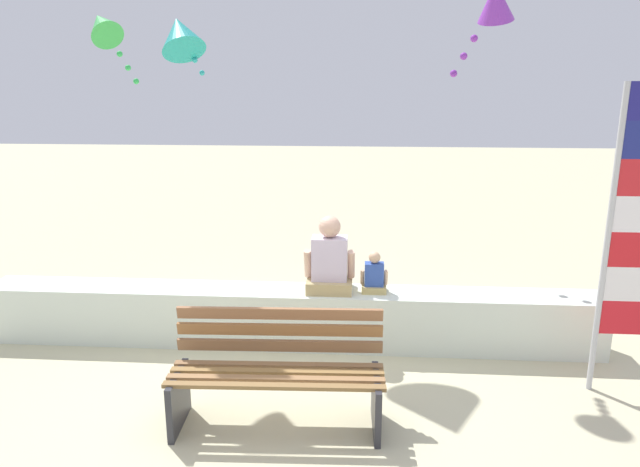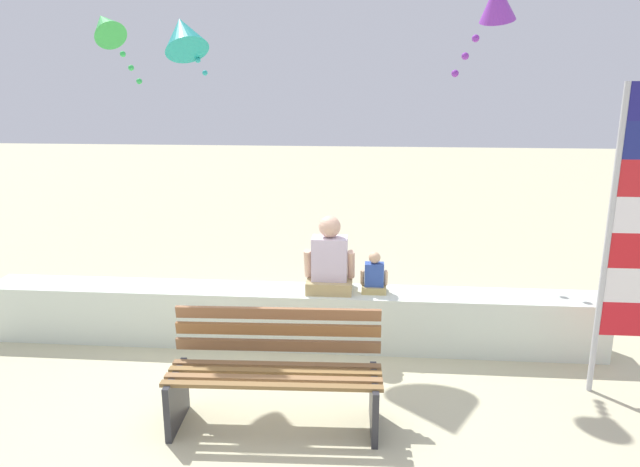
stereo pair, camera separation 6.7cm
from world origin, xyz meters
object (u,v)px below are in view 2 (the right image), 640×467
person_adult (330,262)px  kite_teal (183,34)px  park_bench (275,373)px  kite_green (106,26)px  kite_purple (496,3)px  flag_banner (627,226)px  person_child (374,276)px

person_adult → kite_teal: (-2.35, 3.14, 2.42)m
park_bench → person_adult: person_adult is taller
kite_green → kite_purple: bearing=-16.1°
flag_banner → kite_purple: kite_purple is taller
flag_banner → kite_purple: (-0.85, 1.73, 1.94)m
person_adult → person_child: size_ratio=1.85×
person_child → kite_green: (-3.61, 2.37, 2.61)m
park_bench → flag_banner: (2.83, 0.71, 1.08)m
park_bench → person_child: (0.78, 1.47, 0.33)m
person_child → kite_teal: size_ratio=0.40×
person_adult → kite_teal: 4.61m
park_bench → kite_green: (-2.83, 3.84, 2.94)m
person_child → kite_purple: kite_purple is taller
kite_purple → person_adult: bearing=-149.3°
park_bench → flag_banner: size_ratio=0.64×
park_bench → kite_green: kite_green is taller
kite_green → kite_teal: kite_teal is taller
person_child → kite_green: 5.04m
kite_teal → person_child: bearing=-48.3°
flag_banner → kite_purple: bearing=116.0°
flag_banner → park_bench: bearing=-165.9°
person_child → kite_purple: size_ratio=0.42×
park_bench → person_adult: (0.33, 1.47, 0.47)m
person_child → kite_teal: (-2.80, 3.14, 2.56)m
flag_banner → person_child: bearing=159.8°
person_adult → flag_banner: size_ratio=0.29×
park_bench → flag_banner: bearing=14.1°
kite_teal → kite_purple: size_ratio=1.04×
kite_purple → kite_teal: bearing=151.6°
flag_banner → person_adult: bearing=163.2°
park_bench → kite_teal: (-2.02, 4.61, 2.89)m
park_bench → kite_green: size_ratio=1.58×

